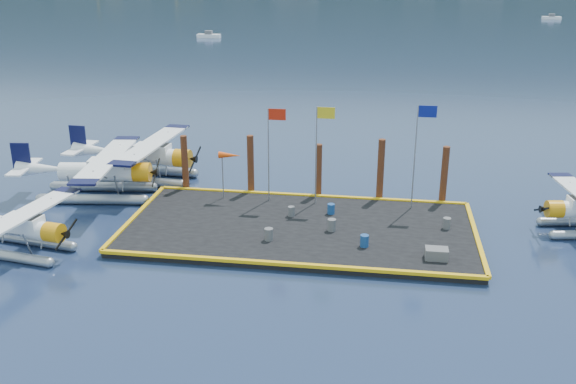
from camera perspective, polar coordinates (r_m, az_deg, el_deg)
name	(u,v)px	position (r m, az deg, el deg)	size (l,w,h in m)	color
ground	(300,232)	(37.53, 1.04, -3.57)	(4000.00, 4000.00, 0.00)	#172545
dock	(300,229)	(37.45, 1.04, -3.29)	(20.00, 10.00, 0.40)	black
dock_bumpers	(300,224)	(37.33, 1.04, -2.88)	(20.25, 10.25, 0.18)	#F0B20E
seaplane_a	(20,230)	(37.31, -22.75, -3.15)	(7.97, 8.75, 3.09)	#9398A0
seaplane_b	(103,174)	(43.96, -16.16, 1.51)	(9.56, 10.55, 3.73)	#9398A0
seaplane_c	(148,158)	(46.64, -12.37, 2.93)	(9.56, 10.54, 3.74)	#9398A0
drum_0	(291,211)	(38.63, 0.30, -1.73)	(0.42, 0.42, 0.59)	#555559
drum_1	(364,241)	(34.90, 6.81, -4.33)	(0.47, 0.47, 0.66)	navy
drum_2	(332,225)	(36.68, 3.91, -2.93)	(0.49, 0.49, 0.69)	#555559
drum_3	(269,234)	(35.42, -1.72, -3.78)	(0.48, 0.48, 0.68)	#555559
drum_4	(447,223)	(38.00, 13.93, -2.71)	(0.45, 0.45, 0.64)	#555559
drum_5	(331,209)	(39.04, 3.85, -1.50)	(0.45, 0.45, 0.63)	navy
crate	(436,254)	(34.18, 13.06, -5.36)	(1.17, 0.78, 0.59)	#555559
flagpole_red	(272,140)	(39.91, -1.47, 4.61)	(1.14, 0.08, 6.00)	gray
flagpole_yellow	(320,140)	(39.48, 2.83, 4.60)	(1.14, 0.08, 6.20)	gray
flagpole_blue	(419,142)	(39.32, 11.58, 4.40)	(1.14, 0.08, 6.50)	gray
windsock	(229,156)	(40.79, -5.24, 3.17)	(1.40, 0.44, 3.12)	gray
piling_0	(185,165)	(43.55, -9.14, 2.42)	(0.44, 0.44, 4.00)	#472314
piling_1	(251,166)	(42.40, -3.34, 2.29)	(0.44, 0.44, 4.20)	#472314
piling_2	(318,172)	(41.79, 2.72, 1.75)	(0.44, 0.44, 3.80)	#472314
piling_3	(381,172)	(41.52, 8.23, 1.79)	(0.44, 0.44, 4.30)	#472314
piling_4	(444,177)	(41.77, 13.70, 1.30)	(0.44, 0.44, 4.00)	#472314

